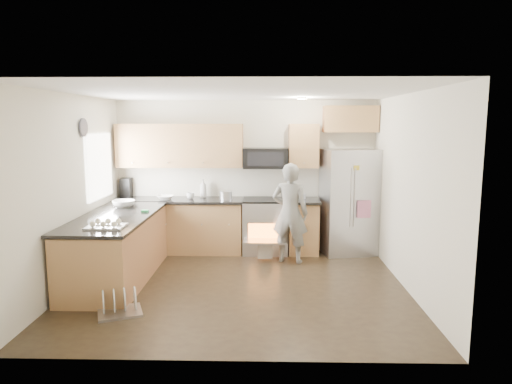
{
  "coord_description": "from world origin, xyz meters",
  "views": [
    {
      "loc": [
        0.38,
        -5.98,
        2.21
      ],
      "look_at": [
        0.22,
        0.5,
        1.23
      ],
      "focal_mm": 32.0,
      "sensor_mm": 36.0,
      "label": 1
    }
  ],
  "objects_px": {
    "person": "(290,213)",
    "dish_rack": "(120,307)",
    "stove_range": "(265,214)",
    "refrigerator": "(349,202)"
  },
  "relations": [
    {
      "from": "refrigerator",
      "to": "person",
      "type": "relative_size",
      "value": 1.12
    },
    {
      "from": "stove_range",
      "to": "dish_rack",
      "type": "xyz_separation_m",
      "value": [
        -1.69,
        -2.65,
        -0.6
      ]
    },
    {
      "from": "stove_range",
      "to": "refrigerator",
      "type": "distance_m",
      "value": 1.44
    },
    {
      "from": "stove_range",
      "to": "person",
      "type": "distance_m",
      "value": 0.7
    },
    {
      "from": "stove_range",
      "to": "dish_rack",
      "type": "bearing_deg",
      "value": -122.61
    },
    {
      "from": "person",
      "to": "dish_rack",
      "type": "distance_m",
      "value": 3.03
    },
    {
      "from": "stove_range",
      "to": "person",
      "type": "relative_size",
      "value": 1.12
    },
    {
      "from": "stove_range",
      "to": "refrigerator",
      "type": "height_order",
      "value": "stove_range"
    },
    {
      "from": "stove_range",
      "to": "dish_rack",
      "type": "height_order",
      "value": "stove_range"
    },
    {
      "from": "refrigerator",
      "to": "person",
      "type": "height_order",
      "value": "refrigerator"
    }
  ]
}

